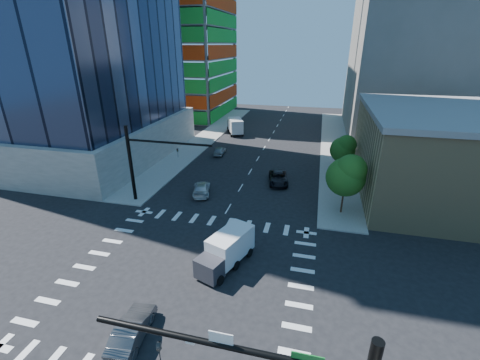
% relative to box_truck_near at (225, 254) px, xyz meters
% --- Properties ---
extents(ground, '(160.00, 160.00, 0.00)m').
position_rel_box_truck_near_xyz_m(ground, '(-2.53, -2.02, -1.26)').
color(ground, black).
rests_on(ground, ground).
extents(road_markings, '(20.00, 20.00, 0.01)m').
position_rel_box_truck_near_xyz_m(road_markings, '(-2.53, -2.02, -1.25)').
color(road_markings, silver).
rests_on(road_markings, ground).
extents(sidewalk_ne, '(5.00, 60.00, 0.15)m').
position_rel_box_truck_near_xyz_m(sidewalk_ne, '(9.97, 37.98, -1.18)').
color(sidewalk_ne, gray).
rests_on(sidewalk_ne, ground).
extents(sidewalk_nw, '(5.00, 60.00, 0.15)m').
position_rel_box_truck_near_xyz_m(sidewalk_nw, '(-15.03, 37.98, -1.18)').
color(sidewalk_nw, gray).
rests_on(sidewalk_nw, ground).
extents(construction_building, '(25.16, 34.50, 70.60)m').
position_rel_box_truck_near_xyz_m(construction_building, '(-29.95, 59.91, 23.36)').
color(construction_building, gray).
rests_on(construction_building, ground).
extents(commercial_building, '(20.50, 22.50, 10.60)m').
position_rel_box_truck_near_xyz_m(commercial_building, '(22.47, 19.98, 4.06)').
color(commercial_building, tan).
rests_on(commercial_building, ground).
extents(bg_building_ne, '(24.00, 30.00, 28.00)m').
position_rel_box_truck_near_xyz_m(bg_building_ne, '(24.47, 52.98, 12.74)').
color(bg_building_ne, '#68645D').
rests_on(bg_building_ne, ground).
extents(signal_mast_nw, '(10.20, 0.40, 9.00)m').
position_rel_box_truck_near_xyz_m(signal_mast_nw, '(-12.53, 9.48, 4.24)').
color(signal_mast_nw, black).
rests_on(signal_mast_nw, sidewalk_nw).
extents(tree_south, '(4.16, 4.16, 6.82)m').
position_rel_box_truck_near_xyz_m(tree_south, '(10.10, 11.89, 3.43)').
color(tree_south, '#382316').
rests_on(tree_south, sidewalk_ne).
extents(tree_north, '(3.54, 3.52, 5.78)m').
position_rel_box_truck_near_xyz_m(tree_north, '(10.40, 23.89, 2.73)').
color(tree_north, '#382316').
rests_on(tree_north, sidewalk_ne).
extents(car_nb_far, '(3.35, 5.60, 1.46)m').
position_rel_box_truck_near_xyz_m(car_nb_far, '(2.04, 18.76, -0.53)').
color(car_nb_far, black).
rests_on(car_nb_far, ground).
extents(car_sb_near, '(3.29, 5.24, 1.41)m').
position_rel_box_truck_near_xyz_m(car_sb_near, '(-6.88, 13.10, -0.55)').
color(car_sb_near, silver).
rests_on(car_sb_near, ground).
extents(car_sb_mid, '(1.92, 4.20, 1.40)m').
position_rel_box_truck_near_xyz_m(car_sb_mid, '(-9.23, 28.50, -0.56)').
color(car_sb_mid, '#95989C').
rests_on(car_sb_mid, ground).
extents(car_sb_cross, '(2.15, 4.75, 1.51)m').
position_rel_box_truck_near_xyz_m(car_sb_cross, '(-3.64, -8.41, -0.50)').
color(car_sb_cross, '#494A4E').
rests_on(car_sb_cross, ground).
extents(box_truck_near, '(4.00, 5.87, 2.84)m').
position_rel_box_truck_near_xyz_m(box_truck_near, '(0.00, 0.00, 0.00)').
color(box_truck_near, black).
rests_on(box_truck_near, ground).
extents(box_truck_far, '(4.87, 6.71, 3.24)m').
position_rel_box_truck_near_xyz_m(box_truck_far, '(-10.35, 42.87, 0.18)').
color(box_truck_far, black).
rests_on(box_truck_far, ground).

